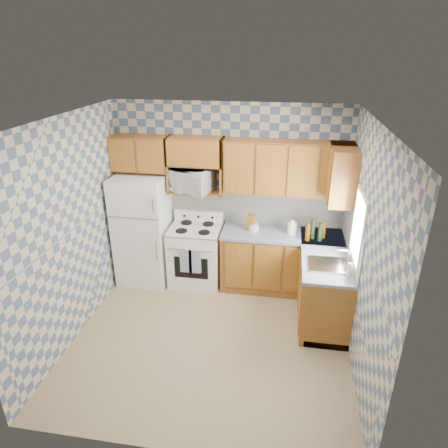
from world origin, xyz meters
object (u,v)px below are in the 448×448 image
(stove_body, at_px, (196,256))
(microwave, at_px, (191,180))
(electric_kettle, at_px, (292,229))
(refrigerator, at_px, (143,230))

(stove_body, relative_size, microwave, 1.49)
(microwave, height_order, electric_kettle, microwave)
(stove_body, distance_m, electric_kettle, 1.52)
(refrigerator, relative_size, stove_body, 1.87)
(stove_body, xyz_separation_m, microwave, (-0.07, 0.11, 1.17))
(refrigerator, relative_size, electric_kettle, 10.09)
(refrigerator, xyz_separation_m, electric_kettle, (2.22, 0.04, 0.16))
(stove_body, bearing_deg, electric_kettle, 0.63)
(microwave, bearing_deg, stove_body, -40.34)
(stove_body, distance_m, microwave, 1.17)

